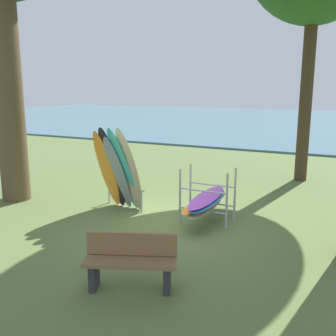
% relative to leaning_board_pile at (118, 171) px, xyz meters
% --- Properties ---
extents(ground_plane, '(80.00, 80.00, 0.00)m').
position_rel_leaning_board_pile_xyz_m(ground_plane, '(1.54, -0.40, -1.02)').
color(ground_plane, '#566B38').
extents(lake_water, '(80.00, 36.00, 0.10)m').
position_rel_leaning_board_pile_xyz_m(lake_water, '(1.54, 28.42, -0.97)').
color(lake_water, '#477084').
rests_on(lake_water, ground).
extents(leaning_board_pile, '(1.41, 1.00, 2.14)m').
position_rel_leaning_board_pile_xyz_m(leaning_board_pile, '(0.00, 0.00, 0.00)').
color(leaning_board_pile, orange).
rests_on(leaning_board_pile, ground).
extents(board_storage_rack, '(1.15, 2.13, 1.25)m').
position_rel_leaning_board_pile_xyz_m(board_storage_rack, '(2.24, 0.23, -0.53)').
color(board_storage_rack, '#9EA0A5').
rests_on(board_storage_rack, ground).
extents(park_bench, '(1.45, 0.91, 0.85)m').
position_rel_leaning_board_pile_xyz_m(park_bench, '(2.27, -3.09, -0.57)').
color(park_bench, '#2D2D33').
rests_on(park_bench, ground).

